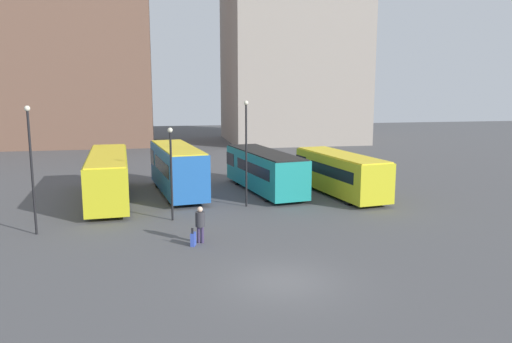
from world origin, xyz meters
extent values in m
plane|color=#4C4C4F|center=(0.00, 0.00, 0.00)|extent=(160.00, 160.00, 0.00)
cube|color=gold|center=(-7.82, 15.96, 1.64)|extent=(3.24, 11.98, 2.73)
cube|color=black|center=(-8.14, 20.81, 1.98)|extent=(2.64, 2.33, 1.04)
cube|color=black|center=(-7.75, 14.90, 1.98)|extent=(2.99, 7.73, 0.82)
cube|color=yellow|center=(-7.82, 15.96, 3.04)|extent=(3.02, 11.74, 0.08)
cylinder|color=black|center=(-8.06, 19.63, 0.49)|extent=(2.42, 1.14, 0.99)
cylinder|color=black|center=(-7.58, 12.30, 0.49)|extent=(2.42, 1.14, 0.99)
cube|color=#1E56A3|center=(-3.25, 16.97, 1.79)|extent=(3.70, 9.66, 2.99)
cube|color=black|center=(-3.78, 20.80, 2.17)|extent=(2.69, 2.06, 1.14)
cube|color=black|center=(-3.14, 16.13, 2.17)|extent=(3.27, 6.30, 0.90)
cube|color=yellow|center=(-3.25, 16.97, 3.33)|extent=(3.48, 9.44, 0.08)
cylinder|color=black|center=(-3.65, 19.86, 0.54)|extent=(2.46, 1.39, 1.08)
cylinder|color=black|center=(-2.85, 14.08, 0.54)|extent=(2.46, 1.39, 1.08)
cube|color=#19847F|center=(2.89, 16.69, 1.54)|extent=(4.10, 10.22, 2.54)
cube|color=black|center=(2.22, 20.71, 1.86)|extent=(2.81, 2.22, 0.97)
cube|color=black|center=(3.04, 15.80, 1.86)|extent=(3.54, 6.69, 0.76)
cube|color=black|center=(2.89, 16.69, 2.85)|extent=(3.87, 9.99, 0.08)
cylinder|color=black|center=(2.39, 19.73, 0.48)|extent=(2.53, 1.35, 0.97)
cylinder|color=black|center=(3.40, 13.65, 0.48)|extent=(2.53, 1.35, 0.97)
cube|color=gold|center=(7.82, 14.51, 1.52)|extent=(3.86, 9.49, 2.54)
cube|color=black|center=(7.24, 18.24, 1.84)|extent=(2.74, 2.07, 0.97)
cube|color=black|center=(7.95, 13.69, 1.84)|extent=(3.38, 6.21, 0.76)
cube|color=yellow|center=(7.82, 14.51, 2.83)|extent=(3.64, 9.27, 0.08)
cylinder|color=black|center=(7.38, 17.33, 0.46)|extent=(2.48, 1.27, 0.91)
cylinder|color=black|center=(8.26, 11.69, 0.46)|extent=(2.48, 1.27, 0.91)
cylinder|color=#382D4C|center=(-2.76, 5.50, 0.41)|extent=(0.20, 0.20, 0.82)
cylinder|color=#382D4C|center=(-2.59, 5.45, 0.41)|extent=(0.20, 0.20, 0.82)
cylinder|color=#2D2D33|center=(-2.67, 5.47, 1.17)|extent=(0.58, 0.58, 0.71)
sphere|color=beige|center=(-2.67, 5.47, 1.66)|extent=(0.27, 0.27, 0.27)
cube|color=#334CB2|center=(-3.05, 5.12, 0.31)|extent=(0.32, 0.48, 0.62)
cube|color=black|center=(-3.09, 4.97, 0.76)|extent=(0.11, 0.05, 0.28)
cylinder|color=black|center=(-10.76, 8.52, 3.15)|extent=(0.12, 0.12, 6.31)
sphere|color=beige|center=(-10.76, 8.52, 6.39)|extent=(0.28, 0.28, 0.28)
cylinder|color=black|center=(-3.86, 9.94, 2.50)|extent=(0.12, 0.12, 5.01)
sphere|color=beige|center=(-3.86, 9.94, 5.09)|extent=(0.28, 0.28, 0.28)
cylinder|color=black|center=(0.81, 12.38, 3.20)|extent=(0.12, 0.12, 6.39)
sphere|color=beige|center=(0.81, 12.38, 6.47)|extent=(0.28, 0.28, 0.28)
camera|label=1|loc=(-4.56, -17.75, 7.42)|focal=35.00mm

